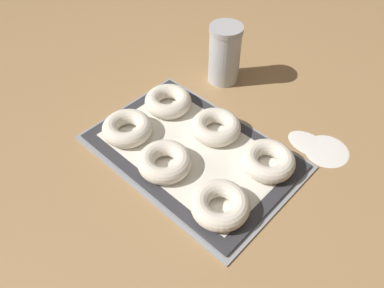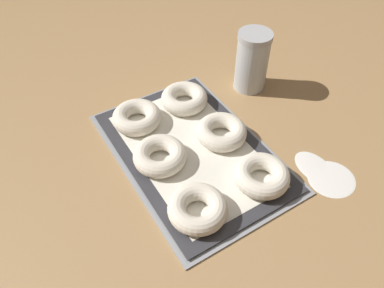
{
  "view_description": "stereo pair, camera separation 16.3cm",
  "coord_description": "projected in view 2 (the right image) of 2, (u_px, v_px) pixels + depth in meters",
  "views": [
    {
      "loc": [
        0.41,
        -0.45,
        0.7
      ],
      "look_at": [
        -0.01,
        0.01,
        0.03
      ],
      "focal_mm": 35.0,
      "sensor_mm": 36.0,
      "label": 1
    },
    {
      "loc": [
        0.51,
        -0.32,
        0.7
      ],
      "look_at": [
        -0.01,
        0.01,
        0.03
      ],
      "focal_mm": 35.0,
      "sensor_mm": 36.0,
      "label": 2
    }
  ],
  "objects": [
    {
      "name": "flour_patch_far",
      "position": [
        332.0,
        179.0,
        0.88
      ],
      "size": [
        0.11,
        0.11,
        0.0
      ],
      "color": "white",
      "rests_on": "ground_plane"
    },
    {
      "name": "baking_mat",
      "position": [
        192.0,
        150.0,
        0.93
      ],
      "size": [
        0.49,
        0.32,
        0.0
      ],
      "color": "#333338",
      "rests_on": "baking_tray"
    },
    {
      "name": "bagel_front_left",
      "position": [
        137.0,
        117.0,
        0.98
      ],
      "size": [
        0.13,
        0.13,
        0.04
      ],
      "color": "silver",
      "rests_on": "baking_mat"
    },
    {
      "name": "ground_plane",
      "position": [
        193.0,
        157.0,
        0.92
      ],
      "size": [
        2.8,
        2.8,
        0.0
      ],
      "primitive_type": "plane",
      "color": "#A87F51"
    },
    {
      "name": "baking_tray",
      "position": [
        192.0,
        152.0,
        0.93
      ],
      "size": [
        0.51,
        0.34,
        0.01
      ],
      "color": "#93969B",
      "rests_on": "ground_plane"
    },
    {
      "name": "flour_patch_near",
      "position": [
        315.0,
        167.0,
        0.9
      ],
      "size": [
        0.11,
        0.07,
        0.0
      ],
      "color": "white",
      "rests_on": "ground_plane"
    },
    {
      "name": "bagel_back_center",
      "position": [
        221.0,
        132.0,
        0.94
      ],
      "size": [
        0.13,
        0.13,
        0.04
      ],
      "color": "silver",
      "rests_on": "baking_mat"
    },
    {
      "name": "bagel_front_center",
      "position": [
        160.0,
        156.0,
        0.88
      ],
      "size": [
        0.13,
        0.13,
        0.04
      ],
      "color": "silver",
      "rests_on": "baking_mat"
    },
    {
      "name": "bagel_back_right",
      "position": [
        262.0,
        176.0,
        0.84
      ],
      "size": [
        0.13,
        0.13,
        0.04
      ],
      "color": "silver",
      "rests_on": "baking_mat"
    },
    {
      "name": "bagel_back_left",
      "position": [
        184.0,
        98.0,
        1.03
      ],
      "size": [
        0.13,
        0.13,
        0.04
      ],
      "color": "silver",
      "rests_on": "baking_mat"
    },
    {
      "name": "bagel_front_right",
      "position": [
        198.0,
        209.0,
        0.78
      ],
      "size": [
        0.13,
        0.13,
        0.04
      ],
      "color": "silver",
      "rests_on": "baking_mat"
    },
    {
      "name": "flour_canister",
      "position": [
        252.0,
        61.0,
        1.05
      ],
      "size": [
        0.09,
        0.09,
        0.18
      ],
      "color": "silver",
      "rests_on": "ground_plane"
    }
  ]
}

